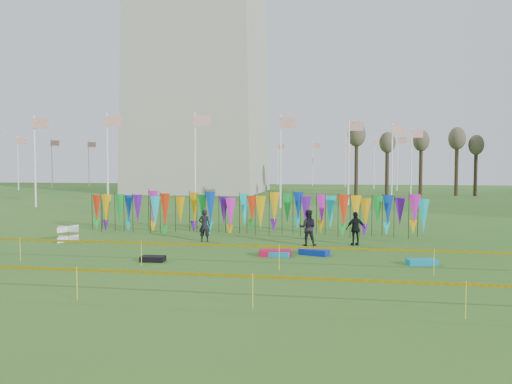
% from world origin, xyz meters
% --- Properties ---
extents(ground, '(160.00, 160.00, 0.00)m').
position_xyz_m(ground, '(0.00, 0.00, 0.00)').
color(ground, '#235317').
rests_on(ground, ground).
extents(flagpole_ring, '(57.40, 56.16, 8.00)m').
position_xyz_m(flagpole_ring, '(-14.00, 48.00, 4.00)').
color(flagpole_ring, white).
rests_on(flagpole_ring, ground).
extents(banner_row, '(18.64, 0.64, 2.12)m').
position_xyz_m(banner_row, '(0.28, 7.28, 1.24)').
color(banner_row, black).
rests_on(banner_row, ground).
extents(caution_tape_near, '(26.00, 0.02, 0.90)m').
position_xyz_m(caution_tape_near, '(-0.22, -1.73, 0.78)').
color(caution_tape_near, '#ECC204').
rests_on(caution_tape_near, ground).
extents(caution_tape_far, '(26.00, 0.02, 0.90)m').
position_xyz_m(caution_tape_far, '(-0.22, -6.44, 0.78)').
color(caution_tape_far, '#ECC204').
rests_on(caution_tape_far, ground).
extents(box_kite, '(0.68, 0.68, 0.76)m').
position_xyz_m(box_kite, '(-7.67, 3.03, 0.38)').
color(box_kite, '#B31A0D').
rests_on(box_kite, ground).
extents(person_left, '(0.59, 0.45, 1.55)m').
position_xyz_m(person_left, '(-1.27, 4.16, 0.77)').
color(person_left, black).
rests_on(person_left, ground).
extents(person_mid, '(0.80, 0.49, 1.64)m').
position_xyz_m(person_mid, '(3.67, 3.84, 0.82)').
color(person_mid, black).
rests_on(person_mid, ground).
extents(person_right, '(1.02, 0.80, 1.54)m').
position_xyz_m(person_right, '(5.81, 4.24, 0.77)').
color(person_right, black).
rests_on(person_right, ground).
extents(kite_bag_turquoise, '(1.01, 0.57, 0.19)m').
position_xyz_m(kite_bag_turquoise, '(2.67, 0.88, 0.10)').
color(kite_bag_turquoise, '#0D99C9').
rests_on(kite_bag_turquoise, ground).
extents(kite_bag_blue, '(1.28, 0.93, 0.24)m').
position_xyz_m(kite_bag_blue, '(4.09, 1.50, 0.12)').
color(kite_bag_blue, '#0A2BA7').
rests_on(kite_bag_blue, ground).
extents(kite_bag_red, '(1.37, 0.82, 0.24)m').
position_xyz_m(kite_bag_red, '(2.54, 1.00, 0.12)').
color(kite_bag_red, '#BC0C38').
rests_on(kite_bag_red, ground).
extents(kite_bag_black, '(0.92, 0.56, 0.21)m').
position_xyz_m(kite_bag_black, '(-1.86, -0.95, 0.10)').
color(kite_bag_black, black).
rests_on(kite_bag_black, ground).
extents(kite_bag_teal, '(1.15, 0.73, 0.20)m').
position_xyz_m(kite_bag_teal, '(8.08, 0.11, 0.10)').
color(kite_bag_teal, '#0D88B6').
rests_on(kite_bag_teal, ground).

